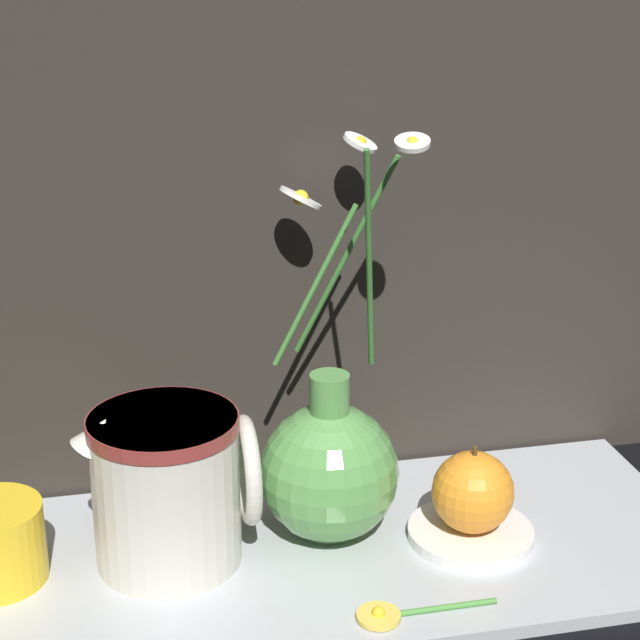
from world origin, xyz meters
name	(u,v)px	position (x,y,z in m)	size (l,w,h in m)	color
ground_plane	(314,561)	(0.00, 0.00, 0.00)	(6.00, 6.00, 0.00)	black
shelf	(314,555)	(0.00, 0.00, 0.01)	(0.71, 0.29, 0.01)	#B2B7BC
vase_with_flowers	(329,466)	(0.02, 0.02, 0.08)	(0.14, 0.16, 0.37)	#59994C
ceramic_pitcher	(169,483)	(-0.12, 0.01, 0.09)	(0.15, 0.13, 0.15)	beige
saucer_plate	(470,533)	(0.14, -0.01, 0.02)	(0.11, 0.11, 0.01)	white
orange_fruit	(473,492)	(0.14, -0.01, 0.06)	(0.07, 0.07, 0.08)	orange
loose_daisy	(395,613)	(0.04, -0.11, 0.02)	(0.12, 0.04, 0.01)	#4C8E3D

